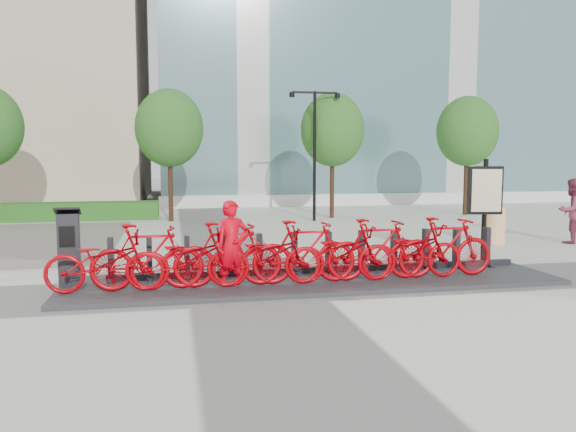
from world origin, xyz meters
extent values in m
plane|color=beige|center=(0.00, 0.00, 0.00)|extent=(120.00, 120.00, 0.00)
cube|color=teal|center=(14.00, 26.00, 12.00)|extent=(32.00, 16.00, 24.00)
cube|color=#287327|center=(-5.00, 13.20, 0.35)|extent=(6.00, 1.20, 0.70)
cylinder|color=#482919|center=(-1.50, 12.00, 1.50)|extent=(0.18, 0.18, 3.00)
ellipsoid|color=#175316|center=(-1.50, 12.00, 3.60)|extent=(2.60, 2.60, 2.99)
cylinder|color=#482919|center=(5.00, 12.00, 1.50)|extent=(0.18, 0.18, 3.00)
ellipsoid|color=#175316|center=(5.00, 12.00, 3.60)|extent=(2.60, 2.60, 2.99)
cylinder|color=#482919|center=(11.00, 12.00, 1.50)|extent=(0.18, 0.18, 3.00)
ellipsoid|color=#175316|center=(11.00, 12.00, 3.60)|extent=(2.60, 2.60, 2.99)
cylinder|color=black|center=(4.00, 11.00, 2.50)|extent=(0.12, 0.12, 5.00)
cube|color=black|center=(3.55, 11.00, 4.95)|extent=(0.90, 0.08, 0.08)
cube|color=black|center=(4.45, 11.00, 4.95)|extent=(0.90, 0.08, 0.08)
cylinder|color=black|center=(3.10, 11.00, 4.85)|extent=(0.20, 0.20, 0.18)
cylinder|color=black|center=(4.90, 11.00, 4.85)|extent=(0.20, 0.20, 0.18)
cube|color=#313134|center=(1.30, 0.30, 0.04)|extent=(9.60, 2.40, 0.08)
imported|color=#A00008|center=(-2.60, -0.05, 0.62)|extent=(2.06, 0.72, 1.08)
imported|color=#A00008|center=(-1.88, -0.05, 0.68)|extent=(2.00, 0.56, 1.20)
imported|color=#A00008|center=(-1.16, -0.05, 0.62)|extent=(2.06, 0.72, 1.08)
imported|color=#A00008|center=(-0.44, -0.05, 0.68)|extent=(2.00, 0.56, 1.20)
imported|color=#A00008|center=(0.28, -0.05, 0.62)|extent=(2.06, 0.72, 1.08)
imported|color=#A00008|center=(1.00, -0.05, 0.68)|extent=(2.00, 0.56, 1.20)
imported|color=#A00008|center=(1.72, -0.05, 0.62)|extent=(2.06, 0.72, 1.08)
imported|color=#A00008|center=(2.44, -0.05, 0.68)|extent=(2.00, 0.56, 1.20)
imported|color=#A00008|center=(3.16, -0.05, 0.62)|extent=(2.06, 0.72, 1.08)
imported|color=#A00008|center=(3.88, -0.05, 0.68)|extent=(2.00, 0.56, 1.20)
cube|color=black|center=(-3.31, 0.62, 0.75)|extent=(0.40, 0.35, 1.34)
cube|color=black|center=(-3.31, 0.62, 1.46)|extent=(0.48, 0.41, 0.17)
cube|color=black|center=(-3.31, 0.45, 1.02)|extent=(0.27, 0.04, 0.38)
imported|color=red|center=(-0.36, -0.03, 0.83)|extent=(0.69, 0.55, 1.67)
imported|color=#803149|center=(9.79, 3.84, 0.93)|extent=(1.01, 0.85, 1.86)
cylinder|color=orange|center=(7.61, 4.19, 0.53)|extent=(0.58, 0.58, 1.06)
cylinder|color=black|center=(5.58, 1.41, 1.21)|extent=(0.11, 0.11, 2.42)
cube|color=black|center=(5.58, 1.41, 1.70)|extent=(0.80, 0.24, 1.10)
cube|color=beige|center=(5.58, 1.34, 1.70)|extent=(0.68, 0.14, 0.97)
camera|label=1|loc=(-1.40, -10.21, 2.42)|focal=35.00mm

